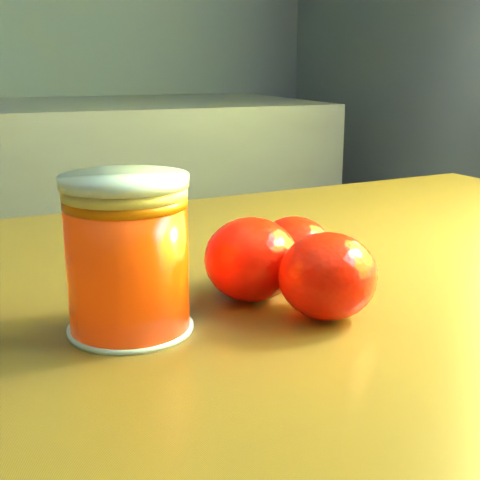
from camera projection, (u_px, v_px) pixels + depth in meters
name	position (u px, v px, depth m)	size (l,w,h in m)	color
table	(299.00, 407.00, 0.57)	(1.16, 0.87, 0.82)	brown
juice_glass	(128.00, 256.00, 0.45)	(0.09, 0.09, 0.11)	#FF3805
orange_front	(294.00, 250.00, 0.56)	(0.06, 0.06, 0.06)	#FF1805
orange_back	(328.00, 276.00, 0.48)	(0.07, 0.07, 0.06)	#FF1805
orange_extra	(251.00, 259.00, 0.52)	(0.07, 0.07, 0.06)	#FF1805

